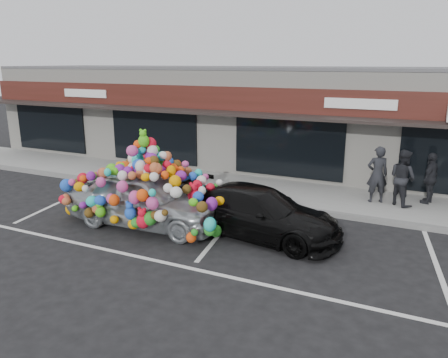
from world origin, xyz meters
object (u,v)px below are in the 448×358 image
at_px(pedestrian_b, 402,178).
at_px(pedestrian_c, 430,178).
at_px(black_sedan, 258,212).
at_px(pedestrian_a, 377,174).
at_px(toy_car, 146,192).

distance_m(pedestrian_b, pedestrian_c, 0.99).
xyz_separation_m(black_sedan, pedestrian_b, (3.30, 3.92, 0.39)).
bearing_deg(pedestrian_a, pedestrian_c, 178.66).
relative_size(pedestrian_a, pedestrian_c, 1.11).
bearing_deg(pedestrian_b, black_sedan, 89.63).
bearing_deg(toy_car, black_sedan, -81.34).
xyz_separation_m(black_sedan, pedestrian_a, (2.55, 3.91, 0.41)).
relative_size(black_sedan, pedestrian_b, 2.53).
distance_m(pedestrian_a, pedestrian_c, 1.66).
bearing_deg(pedestrian_c, black_sedan, -23.03).
bearing_deg(pedestrian_c, toy_car, -35.69).
distance_m(pedestrian_a, pedestrian_b, 0.75).
height_order(toy_car, black_sedan, toy_car).
distance_m(black_sedan, pedestrian_b, 5.14).
relative_size(pedestrian_a, pedestrian_b, 1.03).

